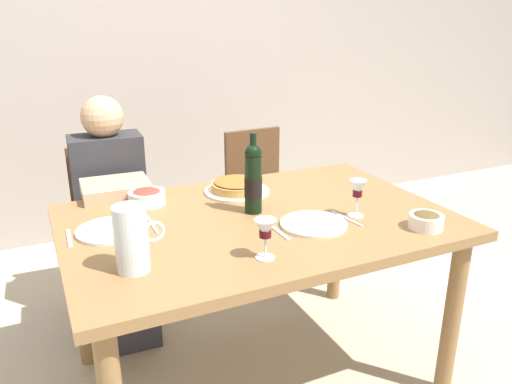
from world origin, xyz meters
name	(u,v)px	position (x,y,z in m)	size (l,w,h in m)	color
ground_plane	(258,375)	(0.00, 0.00, 0.00)	(8.00, 8.00, 0.00)	#B2A893
back_wall	(138,33)	(0.00, 1.92, 1.40)	(8.00, 0.10, 2.80)	#A3998E
dining_table	(258,238)	(0.00, 0.00, 0.67)	(1.50, 1.00, 0.76)	olive
wine_bottle	(253,179)	(0.01, 0.06, 0.90)	(0.07, 0.07, 0.33)	black
water_pitcher	(132,243)	(-0.54, -0.23, 0.85)	(0.16, 0.11, 0.21)	silver
baked_tart	(237,186)	(0.04, 0.31, 0.79)	(0.29, 0.29, 0.06)	silver
salad_bowl	(147,196)	(-0.36, 0.33, 0.79)	(0.15, 0.15, 0.07)	silver
olive_bowl	(426,220)	(0.52, -0.36, 0.79)	(0.13, 0.13, 0.06)	white
wine_glass_left_diner	(265,231)	(-0.13, -0.33, 0.86)	(0.07, 0.07, 0.14)	silver
wine_glass_right_diner	(358,190)	(0.36, -0.15, 0.87)	(0.07, 0.07, 0.15)	silver
dinner_plate_left_setting	(313,224)	(0.16, -0.16, 0.77)	(0.26, 0.26, 0.01)	silver
dinner_plate_right_setting	(112,230)	(-0.55, 0.10, 0.77)	(0.26, 0.26, 0.01)	silver
fork_left_setting	(278,232)	(0.01, -0.16, 0.76)	(0.16, 0.01, 0.01)	silver
knife_left_setting	(346,218)	(0.31, -0.16, 0.76)	(0.18, 0.01, 0.01)	silver
knife_right_setting	(152,224)	(-0.40, 0.10, 0.76)	(0.18, 0.01, 0.01)	silver
spoon_right_setting	(69,238)	(-0.70, 0.10, 0.76)	(0.16, 0.01, 0.01)	silver
chair_left	(110,218)	(-0.45, 0.90, 0.50)	(0.42, 0.42, 0.87)	brown
diner_left	(114,212)	(-0.45, 0.67, 0.62)	(0.35, 0.51, 1.16)	#2D2D33
chair_right	(260,193)	(0.45, 0.92, 0.50)	(0.42, 0.42, 0.87)	brown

